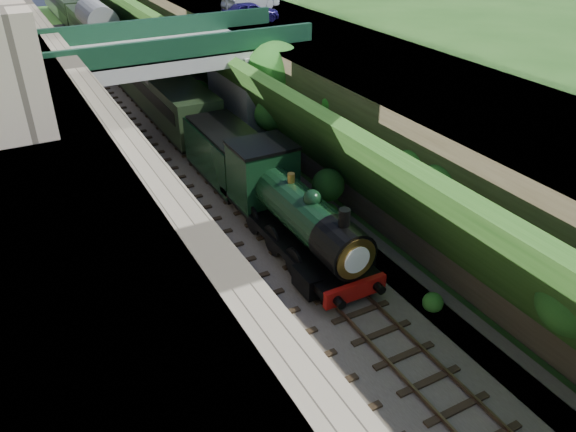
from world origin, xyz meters
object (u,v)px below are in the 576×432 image
object	(u,v)px
car_silver	(251,0)
locomotive	(293,212)
tender	(227,157)
car_blue	(250,12)
road_bridge	(178,81)
tree	(277,74)

from	to	relation	value
car_silver	locomotive	size ratio (longest dim) A/B	0.43
tender	car_blue	bearing A→B (deg)	58.34
locomotive	road_bridge	bearing A→B (deg)	91.05
car_blue	locomotive	world-z (taller)	car_blue
car_blue	tree	bearing A→B (deg)	167.46
car_silver	locomotive	bearing A→B (deg)	144.60
tree	car_silver	xyz separation A→B (m)	(3.54, 11.03, 2.33)
tree	car_blue	size ratio (longest dim) A/B	1.68
tree	tender	size ratio (longest dim) A/B	1.10
car_silver	tender	size ratio (longest dim) A/B	0.74
road_bridge	car_silver	xyz separation A→B (m)	(8.51, 7.65, 2.90)
tree	tender	world-z (taller)	tree
tender	car_silver	bearing A→B (deg)	60.02
tree	locomotive	size ratio (longest dim) A/B	0.65
road_bridge	locomotive	xyz separation A→B (m)	(0.26, -14.01, -2.18)
road_bridge	tender	world-z (taller)	road_bridge
tree	road_bridge	bearing A→B (deg)	145.77
car_blue	tender	xyz separation A→B (m)	(-6.34, -10.29, -5.30)
tender	road_bridge	bearing A→B (deg)	92.20
road_bridge	tender	distance (m)	7.09
locomotive	tender	size ratio (longest dim) A/B	1.70
tree	tender	distance (m)	6.49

